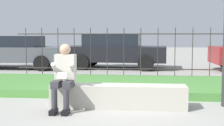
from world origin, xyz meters
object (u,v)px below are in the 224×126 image
at_px(stone_bench, 118,97).
at_px(person_seated_reader, 64,74).
at_px(car_parked_left, 15,51).
at_px(car_parked_center, 116,50).

distance_m(stone_bench, person_seated_reader, 1.14).
height_order(stone_bench, car_parked_left, car_parked_left).
bearing_deg(car_parked_center, person_seated_reader, -88.26).
height_order(car_parked_center, car_parked_left, car_parked_center).
relative_size(person_seated_reader, car_parked_center, 0.29).
xyz_separation_m(car_parked_center, car_parked_left, (-4.24, -0.45, -0.03)).
xyz_separation_m(stone_bench, car_parked_left, (-4.92, 6.68, 0.54)).
bearing_deg(stone_bench, car_parked_center, 95.42).
bearing_deg(person_seated_reader, stone_bench, 15.47).
bearing_deg(car_parked_left, car_parked_center, 5.11).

